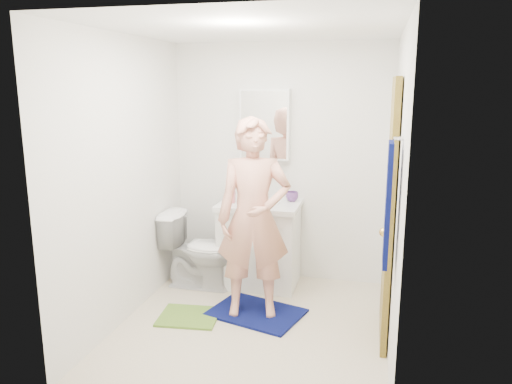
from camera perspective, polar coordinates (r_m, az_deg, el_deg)
floor at (r=4.35m, az=-0.44°, el=-15.23°), size 2.20×2.40×0.02m
ceiling at (r=3.88m, az=-0.50°, el=18.36°), size 2.20×2.40×0.02m
wall_back at (r=5.10m, az=2.84°, el=3.26°), size 2.20×0.02×2.40m
wall_front at (r=2.82m, az=-6.47°, el=-4.30°), size 2.20×0.02×2.40m
wall_left at (r=4.34m, az=-14.83°, el=1.26°), size 0.02×2.40×2.40m
wall_right at (r=3.83m, az=15.86°, el=-0.24°), size 0.02×2.40×2.40m
vanity_cabinet at (r=5.04m, az=0.43°, el=-6.20°), size 0.75×0.55×0.80m
countertop at (r=4.92m, az=0.44°, el=-1.51°), size 0.79×0.59×0.05m
sink_basin at (r=4.92m, az=0.44°, el=-1.34°), size 0.40×0.40×0.03m
faucet at (r=5.08m, az=0.90°, el=-0.10°), size 0.03×0.03×0.12m
medicine_cabinet at (r=5.02m, az=1.04°, el=7.72°), size 0.50×0.12×0.70m
mirror_panel at (r=4.96m, az=0.88°, el=7.67°), size 0.46×0.01×0.66m
door at (r=4.01m, az=15.00°, el=-2.19°), size 0.05×0.80×2.05m
door_knob at (r=3.72m, az=14.42°, el=-4.48°), size 0.07×0.07×0.07m
towel at (r=3.26m, az=14.84°, el=-1.43°), size 0.03×0.24×0.80m
towel_hook at (r=3.19m, az=15.98°, el=5.88°), size 0.06×0.02×0.02m
toilet at (r=5.02m, az=-6.39°, el=-6.60°), size 0.75×0.43×0.76m
bath_mat at (r=4.55m, az=0.02°, el=-13.62°), size 0.90×0.75×0.02m
green_rug at (r=4.52m, az=-7.68°, el=-13.92°), size 0.54×0.47×0.02m
soap_dispenser at (r=4.92m, az=-2.94°, el=0.02°), size 0.11×0.11×0.21m
toothbrush_cup at (r=4.98m, az=4.15°, el=-0.52°), size 0.15×0.15×0.10m
man at (r=4.24m, az=-0.26°, el=-3.04°), size 0.70×0.54×1.72m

